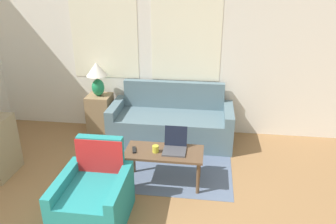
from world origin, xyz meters
TOP-DOWN VIEW (x-y plane):
  - wall_back at (-0.00, 3.84)m, footprint 6.29×0.06m
  - rug at (0.46, 2.78)m, footprint 1.77×1.76m
  - couch at (0.41, 3.42)m, footprint 1.92×0.80m
  - armchair at (-0.19, 1.43)m, footprint 0.72×0.80m
  - side_table at (-0.82, 3.55)m, footprint 0.39×0.39m
  - table_lamp at (-0.82, 3.55)m, footprint 0.34×0.34m
  - coffee_table at (0.46, 2.21)m, footprint 0.98×0.46m
  - laptop at (0.59, 2.27)m, footprint 0.29×0.33m
  - cup_navy at (0.36, 2.17)m, footprint 0.08×0.08m
  - tv_remote at (0.09, 2.17)m, footprint 0.08×0.16m

SIDE VIEW (x-z plane):
  - rug at x=0.46m, z-range 0.00..0.01m
  - armchair at x=-0.19m, z-range -0.16..0.69m
  - couch at x=0.41m, z-range -0.17..0.73m
  - side_table at x=-0.82m, z-range 0.00..0.66m
  - coffee_table at x=0.46m, z-range 0.17..0.63m
  - tv_remote at x=0.09m, z-range 0.46..0.48m
  - cup_navy at x=0.36m, z-range 0.46..0.55m
  - laptop at x=0.59m, z-range 0.38..0.65m
  - table_lamp at x=-0.82m, z-range 0.73..1.29m
  - wall_back at x=0.00m, z-range 0.01..2.61m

